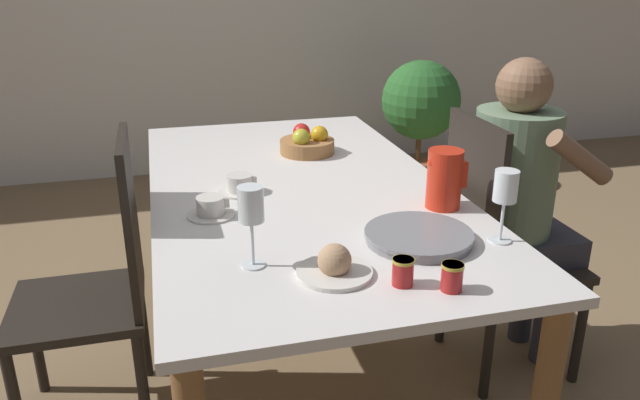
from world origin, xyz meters
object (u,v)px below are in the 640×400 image
object	(u,v)px
red_pitcher	(444,179)
jam_jar_red	(403,271)
potted_plant	(421,103)
wine_glass_water	(506,189)
bread_plate	(334,265)
jam_jar_amber	(452,276)
teacup_across	(240,185)
wine_glass_juice	(251,209)
fruit_bowl	(307,143)
serving_tray	(419,236)
teacup_near_person	(211,208)
person_seated	(520,191)
chair_person_side	(497,245)
chair_opposite	(100,282)

from	to	relation	value
red_pitcher	jam_jar_red	world-z (taller)	red_pitcher
potted_plant	wine_glass_water	bearing A→B (deg)	-108.67
red_pitcher	potted_plant	size ratio (longest dim) A/B	0.22
bread_plate	jam_jar_amber	size ratio (longest dim) A/B	2.81
red_pitcher	teacup_across	world-z (taller)	red_pitcher
teacup_across	potted_plant	bearing A→B (deg)	51.54
potted_plant	wine_glass_juice	bearing A→B (deg)	-122.22
red_pitcher	fruit_bowl	size ratio (longest dim) A/B	0.86
jam_jar_amber	jam_jar_red	world-z (taller)	same
jam_jar_amber	potted_plant	distance (m)	2.88
serving_tray	jam_jar_red	size ratio (longest dim) A/B	4.41
teacup_near_person	teacup_across	world-z (taller)	same
serving_tray	fruit_bowl	xyz separation A→B (m)	(-0.10, 0.91, 0.03)
person_seated	wine_glass_juice	size ratio (longest dim) A/B	5.39
person_seated	potted_plant	xyz separation A→B (m)	(0.48, 2.00, -0.13)
wine_glass_juice	fruit_bowl	size ratio (longest dim) A/B	0.98
person_seated	jam_jar_amber	xyz separation A→B (m)	(-0.60, -0.66, 0.08)
teacup_near_person	jam_jar_amber	world-z (taller)	jam_jar_amber
bread_plate	jam_jar_red	xyz separation A→B (m)	(0.15, -0.09, 0.01)
wine_glass_water	fruit_bowl	distance (m)	1.03
chair_person_side	bread_plate	xyz separation A→B (m)	(-0.75, -0.48, 0.25)
wine_glass_juice	teacup_near_person	world-z (taller)	wine_glass_juice
person_seated	teacup_across	xyz separation A→B (m)	(-1.00, 0.14, 0.07)
wine_glass_water	teacup_near_person	world-z (taller)	wine_glass_water
wine_glass_juice	chair_person_side	bearing A→B (deg)	21.87
red_pitcher	fruit_bowl	xyz separation A→B (m)	(-0.28, 0.69, -0.05)
teacup_near_person	potted_plant	bearing A→B (deg)	52.08
teacup_near_person	serving_tray	world-z (taller)	teacup_near_person
chair_person_side	wine_glass_water	xyz separation A→B (m)	(-0.25, -0.41, 0.38)
wine_glass_water	jam_jar_red	size ratio (longest dim) A/B	3.02
red_pitcher	teacup_across	xyz separation A→B (m)	(-0.61, 0.30, -0.07)
red_pitcher	jam_jar_red	distance (m)	0.55
chair_person_side	red_pitcher	world-z (taller)	chair_person_side
wine_glass_water	wine_glass_juice	distance (m)	0.70
chair_person_side	teacup_near_person	xyz separation A→B (m)	(-1.02, -0.01, 0.25)
chair_opposite	jam_jar_amber	bearing A→B (deg)	-128.79
serving_tray	bread_plate	xyz separation A→B (m)	(-0.28, -0.13, 0.01)
red_pitcher	fruit_bowl	bearing A→B (deg)	111.92
chair_person_side	jam_jar_red	size ratio (longest dim) A/B	14.16
person_seated	teacup_near_person	size ratio (longest dim) A/B	7.85
person_seated	wine_glass_juice	world-z (taller)	person_seated
person_seated	jam_jar_amber	size ratio (longest dim) A/B	16.92
jam_jar_amber	potted_plant	bearing A→B (deg)	67.87
wine_glass_water	teacup_near_person	xyz separation A→B (m)	(-0.77, 0.40, -0.13)
serving_tray	fruit_bowl	distance (m)	0.92
wine_glass_water	teacup_across	xyz separation A→B (m)	(-0.65, 0.58, -0.13)
chair_opposite	potted_plant	world-z (taller)	chair_opposite
wine_glass_water	potted_plant	xyz separation A→B (m)	(0.83, 2.44, -0.32)
chair_opposite	jam_jar_amber	size ratio (longest dim) A/B	14.16
bread_plate	teacup_across	bearing A→B (deg)	102.63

